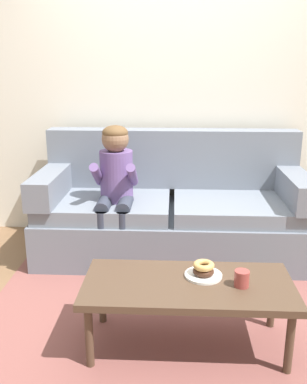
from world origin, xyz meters
The scene contains 11 objects.
ground centered at (0.00, 0.00, 0.00)m, with size 10.00×10.00×0.00m, color brown.
wall_back centered at (0.00, 1.40, 1.40)m, with size 8.00×0.10×2.80m, color silver.
area_rug centered at (0.00, -0.25, 0.01)m, with size 2.38×2.09×0.01m, color brown.
couch centered at (0.00, 0.86, 0.36)m, with size 2.17×0.90×1.01m.
coffee_table centered at (0.10, -0.44, 0.36)m, with size 1.15×0.53×0.40m.
person_child centered at (-0.44, 0.64, 0.67)m, with size 0.34×0.58×1.10m.
plate centered at (0.19, -0.37, 0.41)m, with size 0.21×0.21×0.01m, color white.
donut centered at (0.19, -0.37, 0.44)m, with size 0.12×0.12×0.04m, color #422619.
donut_second centered at (0.19, -0.37, 0.47)m, with size 0.12×0.12×0.04m, color tan.
mug centered at (0.39, -0.47, 0.45)m, with size 0.08×0.08×0.09m, color #993D38.
toy_controller centered at (0.65, 0.12, 0.03)m, with size 0.23×0.09×0.05m.
Camera 1 is at (0.02, -2.54, 1.54)m, focal length 40.06 mm.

